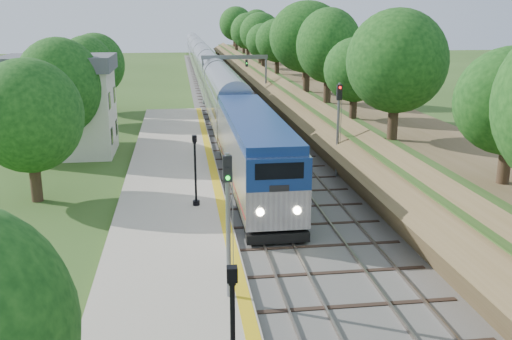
{
  "coord_description": "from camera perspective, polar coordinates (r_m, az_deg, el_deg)",
  "views": [
    {
      "loc": [
        -4.59,
        -17.35,
        11.12
      ],
      "look_at": [
        -0.5,
        12.8,
        2.8
      ],
      "focal_mm": 40.0,
      "sensor_mm": 36.0,
      "label": 1
    }
  ],
  "objects": [
    {
      "name": "trackbed",
      "position": [
        78.42,
        -2.84,
        7.17
      ],
      "size": [
        9.5,
        170.0,
        0.28
      ],
      "color": "#4C4944",
      "rests_on": "ground"
    },
    {
      "name": "signal_farside",
      "position": [
        39.63,
        8.23,
        4.96
      ],
      "size": [
        0.36,
        0.28,
        6.54
      ],
      "color": "slate",
      "rests_on": "ground"
    },
    {
      "name": "embankment",
      "position": [
        79.31,
        3.23,
        8.63
      ],
      "size": [
        10.64,
        170.0,
        11.7
      ],
      "color": "brown",
      "rests_on": "ground"
    },
    {
      "name": "platform",
      "position": [
        35.1,
        -8.34,
        -3.02
      ],
      "size": [
        6.4,
        68.0,
        0.38
      ],
      "primitive_type": "cube",
      "color": "#B1A48E",
      "rests_on": "ground"
    },
    {
      "name": "lamppost_far",
      "position": [
        32.94,
        -6.08,
        -0.45
      ],
      "size": [
        0.41,
        0.41,
        4.15
      ],
      "color": "black",
      "rests_on": "platform"
    },
    {
      "name": "train",
      "position": [
        100.56,
        -5.15,
        10.26
      ],
      "size": [
        3.23,
        151.26,
        4.75
      ],
      "color": "black",
      "rests_on": "trackbed"
    },
    {
      "name": "trees_behind_platform",
      "position": [
        39.14,
        -17.34,
        4.9
      ],
      "size": [
        7.82,
        53.32,
        7.21
      ],
      "color": "#332316",
      "rests_on": "ground"
    },
    {
      "name": "signal_platform",
      "position": [
        21.64,
        -2.82,
        -4.06
      ],
      "size": [
        0.34,
        0.27,
        5.82
      ],
      "color": "slate",
      "rests_on": "platform"
    },
    {
      "name": "station_building",
      "position": [
        48.79,
        -18.86,
        6.19
      ],
      "size": [
        8.6,
        6.6,
        8.0
      ],
      "color": "silver",
      "rests_on": "ground"
    },
    {
      "name": "signal_gantry",
      "position": [
        72.96,
        -2.17,
        10.33
      ],
      "size": [
        8.4,
        0.38,
        6.2
      ],
      "color": "slate",
      "rests_on": "ground"
    },
    {
      "name": "yellow_stripe",
      "position": [
        35.11,
        -3.7,
        -2.55
      ],
      "size": [
        0.55,
        68.0,
        0.01
      ],
      "primitive_type": "cube",
      "color": "gold",
      "rests_on": "platform"
    }
  ]
}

